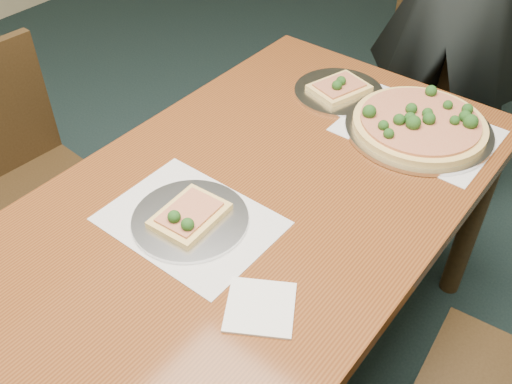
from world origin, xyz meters
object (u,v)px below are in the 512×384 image
Objects in this scene: slice_plate_near at (190,218)px; slice_plate_far at (339,90)px; chair_far at (417,88)px; pizza_pan at (420,124)px; dining_table at (256,218)px; chair_left at (21,174)px.

slice_plate_near is 1.00× the size of slice_plate_far.
chair_far is 0.69m from pizza_pan.
dining_table is 5.36× the size of slice_plate_near.
pizza_pan is at bearing -61.51° from chair_far.
slice_plate_far is (0.74, 0.73, 0.25)m from chair_left.
chair_far is at bearing -27.68° from chair_left.
slice_plate_near is (-0.06, -0.18, 0.11)m from dining_table.
pizza_pan is (1.03, 0.70, 0.26)m from chair_left.
chair_left is 1.27m from pizza_pan.
slice_plate_near is (0.77, 0.02, 0.25)m from chair_left.
chair_far reaches higher than dining_table.
chair_far is at bearing 92.34° from dining_table.
dining_table is 0.55m from slice_plate_far.
slice_plate_near reaches higher than slice_plate_far.
slice_plate_near is at bearing -87.71° from slice_plate_far.
slice_plate_near is at bearing -110.98° from pizza_pan.
chair_left is 2.17× the size of pizza_pan.
chair_left is (-0.82, -0.20, -0.14)m from dining_table.
pizza_pan is 0.29m from slice_plate_far.
slice_plate_far is at bearing -41.91° from chair_left.
dining_table is 5.36× the size of slice_plate_far.
dining_table is 3.58× the size of pizza_pan.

